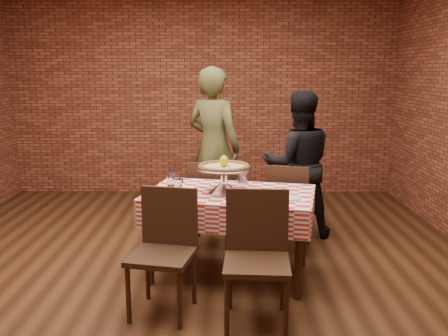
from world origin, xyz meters
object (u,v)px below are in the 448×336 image
(condiment_caddy, at_px, (243,178))
(chair_far_left, at_px, (212,202))
(table, at_px, (230,234))
(diner_olive, at_px, (214,147))
(water_glass_left, at_px, (179,186))
(diner_black, at_px, (298,164))
(chair_near_left, at_px, (162,255))
(chair_far_right, at_px, (290,206))
(pizza, at_px, (224,167))
(pizza_stand, at_px, (224,180))
(water_glass_right, at_px, (171,179))
(chair_near_right, at_px, (257,261))

(condiment_caddy, xyz_separation_m, chair_far_left, (-0.30, 0.50, -0.37))
(table, relative_size, diner_olive, 0.76)
(water_glass_left, height_order, diner_black, diner_black)
(water_glass_left, relative_size, chair_near_left, 0.14)
(chair_far_right, relative_size, diner_olive, 0.48)
(chair_far_left, distance_m, diner_black, 1.03)
(pizza, bearing_deg, chair_near_left, -123.71)
(chair_far_right, height_order, diner_black, diner_black)
(chair_near_left, distance_m, diner_black, 2.18)
(chair_near_left, bearing_deg, condiment_caddy, 68.95)
(pizza_stand, bearing_deg, water_glass_right, 153.95)
(chair_far_left, xyz_separation_m, diner_olive, (0.00, 0.66, 0.47))
(condiment_caddy, height_order, diner_black, diner_black)
(condiment_caddy, xyz_separation_m, chair_far_right, (0.49, 0.36, -0.38))
(water_glass_left, bearing_deg, water_glass_right, 108.80)
(water_glass_left, bearing_deg, table, 7.64)
(condiment_caddy, distance_m, diner_olive, 1.21)
(table, xyz_separation_m, chair_far_right, (0.60, 0.65, 0.07))
(table, height_order, chair_far_left, chair_far_left)
(water_glass_right, distance_m, chair_far_right, 1.27)
(water_glass_left, height_order, chair_near_left, chair_near_left)
(water_glass_left, height_order, condiment_caddy, water_glass_left)
(chair_near_right, bearing_deg, water_glass_left, 132.03)
(water_glass_left, bearing_deg, pizza, 7.30)
(water_glass_right, height_order, condiment_caddy, water_glass_right)
(pizza_stand, xyz_separation_m, diner_olive, (-0.12, 1.46, 0.05))
(chair_near_right, distance_m, diner_olive, 2.35)
(pizza_stand, relative_size, pizza, 1.08)
(chair_near_left, relative_size, diner_olive, 0.50)
(condiment_caddy, relative_size, chair_near_left, 0.13)
(chair_far_right, bearing_deg, diner_olive, -28.77)
(water_glass_left, xyz_separation_m, diner_olive, (0.26, 1.51, 0.09))
(chair_near_left, bearing_deg, diner_olive, 92.95)
(diner_black, bearing_deg, chair_far_right, 69.74)
(chair_far_left, bearing_deg, chair_far_right, 176.95)
(water_glass_left, distance_m, diner_olive, 1.53)
(water_glass_right, bearing_deg, chair_far_left, 58.21)
(pizza, height_order, chair_near_right, pizza)
(chair_far_left, bearing_deg, table, 110.24)
(pizza, height_order, water_glass_right, pizza)
(pizza, height_order, chair_near_left, pizza)
(chair_far_right, bearing_deg, water_glass_right, 37.31)
(pizza, xyz_separation_m, chair_near_left, (-0.45, -0.68, -0.51))
(chair_far_left, bearing_deg, pizza_stand, 106.30)
(condiment_caddy, bearing_deg, water_glass_right, -162.26)
(chair_near_right, bearing_deg, pizza, 109.35)
(water_glass_right, relative_size, chair_far_left, 0.14)
(water_glass_right, bearing_deg, table, -22.81)
(chair_near_left, bearing_deg, water_glass_left, 95.25)
(pizza, bearing_deg, table, 9.97)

